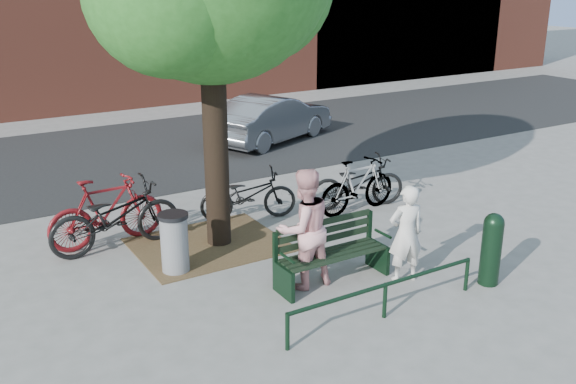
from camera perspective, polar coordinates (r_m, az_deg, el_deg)
ground at (r=9.61m, az=3.96°, el=-7.99°), size 90.00×90.00×0.00m
dirt_pit at (r=10.90m, az=-7.07°, el=-4.66°), size 2.40×2.00×0.02m
road at (r=16.83m, az=-12.86°, el=3.47°), size 40.00×7.00×0.01m
park_bench at (r=9.46m, az=3.75°, el=-5.22°), size 1.74×0.54×0.97m
guard_railing at (r=8.58m, az=8.65°, el=-8.61°), size 3.06×0.06×0.51m
person_left at (r=9.50m, az=10.44°, el=-3.67°), size 0.61×0.48×1.48m
person_right at (r=9.14m, az=1.42°, el=-3.28°), size 0.87×0.68×1.77m
bollard at (r=9.76m, az=17.64°, el=-4.64°), size 0.29×0.29×1.10m
litter_bin at (r=9.87m, az=-10.06°, el=-4.44°), size 0.46×0.46×0.94m
bicycle_a at (r=10.84m, az=-15.10°, el=-2.13°), size 2.20×0.83×1.14m
bicycle_b at (r=11.07m, az=-15.86°, el=-1.66°), size 1.99×0.66×1.18m
bicycle_c at (r=11.81m, az=-3.56°, el=-0.27°), size 1.89×1.14×0.94m
bicycle_d at (r=12.21m, az=6.20°, el=0.57°), size 1.77×0.59×1.05m
bicycle_e at (r=12.46m, az=6.20°, el=0.82°), size 2.01×1.11×1.00m
parked_car at (r=17.39m, az=-1.43°, el=6.56°), size 4.09×2.72×1.27m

